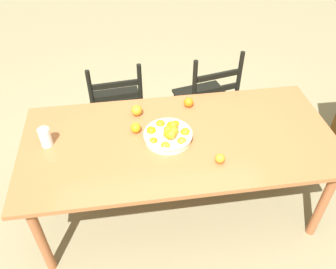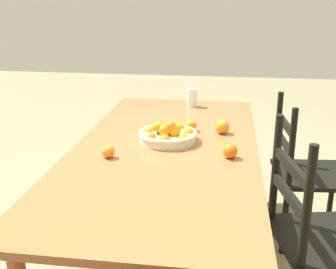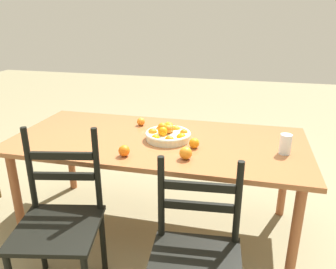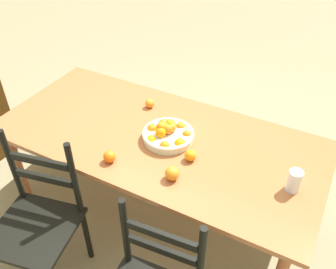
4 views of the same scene
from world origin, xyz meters
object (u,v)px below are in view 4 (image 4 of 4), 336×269
at_px(orange_loose_0, 109,157).
at_px(orange_loose_2, 150,103).
at_px(dining_table, 158,144).
at_px(fruit_bowl, 168,134).
at_px(chair_near_window, 38,223).
at_px(drinking_glass, 294,181).
at_px(orange_loose_3, 190,155).
at_px(orange_loose_1, 172,174).

xyz_separation_m(orange_loose_0, orange_loose_2, (0.08, -0.59, -0.00)).
height_order(dining_table, fruit_bowl, fruit_bowl).
height_order(orange_loose_0, orange_loose_2, orange_loose_0).
height_order(chair_near_window, orange_loose_2, chair_near_window).
bearing_deg(fruit_bowl, chair_near_window, 58.82).
bearing_deg(orange_loose_0, orange_loose_2, -82.24).
bearing_deg(drinking_glass, orange_loose_2, -16.54).
bearing_deg(orange_loose_2, chair_near_window, 80.35).
relative_size(orange_loose_0, orange_loose_3, 1.04).
height_order(orange_loose_1, orange_loose_2, orange_loose_1).
relative_size(orange_loose_1, drinking_glass, 0.61).
xyz_separation_m(fruit_bowl, orange_loose_3, (-0.21, 0.11, -0.01)).
xyz_separation_m(orange_loose_1, drinking_glass, (-0.60, -0.23, 0.03)).
bearing_deg(dining_table, orange_loose_0, 69.79).
bearing_deg(orange_loose_0, dining_table, -110.21).
distance_m(orange_loose_0, orange_loose_3, 0.47).
distance_m(dining_table, fruit_bowl, 0.13).
height_order(chair_near_window, orange_loose_1, chair_near_window).
bearing_deg(dining_table, chair_near_window, 63.20).
xyz_separation_m(chair_near_window, orange_loose_1, (-0.63, -0.45, 0.31)).
xyz_separation_m(orange_loose_0, drinking_glass, (-0.98, -0.28, 0.03)).
bearing_deg(fruit_bowl, orange_loose_2, -42.30).
relative_size(orange_loose_2, orange_loose_3, 0.91).
bearing_deg(orange_loose_2, fruit_bowl, 137.70).
height_order(dining_table, orange_loose_0, orange_loose_0).
bearing_deg(drinking_glass, chair_near_window, 28.89).
xyz_separation_m(orange_loose_3, drinking_glass, (-0.58, -0.04, 0.03)).
relative_size(orange_loose_2, drinking_glass, 0.48).
relative_size(chair_near_window, orange_loose_3, 14.25).
height_order(orange_loose_3, drinking_glass, drinking_glass).
bearing_deg(orange_loose_0, drinking_glass, -164.27).
xyz_separation_m(chair_near_window, orange_loose_2, (-0.17, -1.00, 0.30)).
distance_m(orange_loose_3, drinking_glass, 0.58).
relative_size(orange_loose_0, orange_loose_1, 0.90).
xyz_separation_m(orange_loose_1, orange_loose_2, (0.46, -0.55, -0.01)).
xyz_separation_m(dining_table, orange_loose_3, (-0.28, 0.11, 0.10)).
bearing_deg(chair_near_window, orange_loose_1, 23.54).
height_order(chair_near_window, orange_loose_0, chair_near_window).
height_order(dining_table, drinking_glass, drinking_glass).
relative_size(fruit_bowl, orange_loose_2, 5.14).
bearing_deg(orange_loose_2, orange_loose_3, 143.45).
relative_size(dining_table, fruit_bowl, 6.45).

